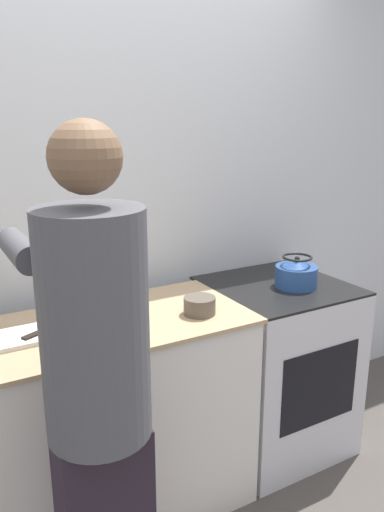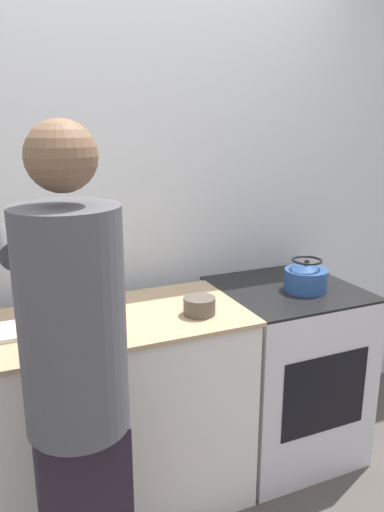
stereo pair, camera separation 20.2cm
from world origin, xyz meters
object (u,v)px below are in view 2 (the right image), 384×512
Objects in this scene: person at (76,385)px; cutting_board at (37,327)px; knife at (47,323)px; oven at (284,369)px; kettle at (306,277)px.

cutting_board is at bearing 94.92° from person.
person is at bearing -113.50° from knife.
oven is 1.36m from person.
kettle is at bearing -25.58° from knife.
knife is at bearing -177.88° from oven.
knife reaches higher than cutting_board.
person reaches higher than oven.
knife reaches higher than oven.
kettle is at bearing 23.18° from person.
cutting_board is 1.84× the size of kettle.
cutting_board is (-1.18, -0.04, 0.46)m from oven.
person is 4.47× the size of cutting_board.
cutting_board is at bearing 149.06° from knife.
oven is 1.24m from knife.
oven is 3.98× the size of knife.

